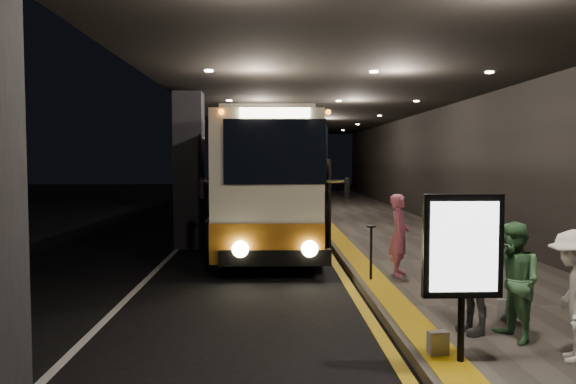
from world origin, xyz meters
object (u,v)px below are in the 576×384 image
object	(u,v)px
coach_main	(273,186)
passenger_boarding	(399,235)
info_sign	(463,249)
stanchion_post	(371,253)
coach_third	(271,167)
passenger_waiting_white	(573,296)
coach_second	(273,176)
passenger_waiting_green	(514,282)
bag_polka	(506,310)
passenger_waiting_grey	(473,274)
bag_plain	(438,343)

from	to	relation	value
coach_main	passenger_boarding	xyz separation A→B (m)	(2.53, -5.63, -0.73)
passenger_boarding	info_sign	distance (m)	4.95
stanchion_post	coach_third	bearing A→B (deg)	93.61
passenger_waiting_white	stanchion_post	xyz separation A→B (m)	(-1.57, 4.47, -0.24)
coach_second	coach_third	xyz separation A→B (m)	(-0.07, 13.62, 0.28)
passenger_waiting_green	coach_main	bearing A→B (deg)	-173.39
passenger_waiting_white	bag_polka	xyz separation A→B (m)	(-0.07, 1.67, -0.62)
passenger_boarding	passenger_waiting_green	bearing A→B (deg)	-153.95
passenger_boarding	passenger_waiting_white	size ratio (longest dim) A/B	1.07
coach_main	passenger_boarding	world-z (taller)	coach_main
passenger_waiting_grey	bag_polka	xyz separation A→B (m)	(0.72, 0.58, -0.66)
bag_polka	coach_second	bearing A→B (deg)	99.81
coach_second	passenger_waiting_white	xyz separation A→B (m)	(3.40, -20.92, -0.77)
coach_second	bag_plain	world-z (taller)	coach_second
passenger_boarding	stanchion_post	bearing A→B (deg)	141.93
passenger_waiting_white	passenger_waiting_grey	distance (m)	1.35
passenger_boarding	bag_polka	size ratio (longest dim) A/B	5.47
bag_plain	info_sign	xyz separation A→B (m)	(0.20, -0.23, 1.18)
coach_second	info_sign	xyz separation A→B (m)	(2.07, -20.93, -0.21)
coach_third	coach_main	bearing A→B (deg)	-92.59
passenger_waiting_white	info_sign	bearing A→B (deg)	-68.74
coach_third	passenger_waiting_green	size ratio (longest dim) A/B	8.44
passenger_boarding	passenger_waiting_white	distance (m)	4.98
passenger_waiting_grey	passenger_waiting_green	bearing A→B (deg)	25.04
coach_second	passenger_waiting_green	bearing A→B (deg)	-78.97
bag_plain	stanchion_post	size ratio (longest dim) A/B	0.28
passenger_boarding	bag_polka	world-z (taller)	passenger_boarding
coach_second	passenger_waiting_grey	bearing A→B (deg)	-79.92
passenger_waiting_green	coach_second	bearing A→B (deg)	177.82
passenger_waiting_green	passenger_waiting_grey	bearing A→B (deg)	-144.90
passenger_waiting_white	coach_third	bearing A→B (deg)	-153.55
coach_main	passenger_waiting_grey	xyz separation A→B (m)	(2.66, -9.44, -0.75)
passenger_waiting_grey	passenger_waiting_white	bearing A→B (deg)	14.96
coach_main	stanchion_post	size ratio (longest dim) A/B	10.87
passenger_waiting_grey	info_sign	xyz separation A→B (m)	(-0.54, -1.10, 0.52)
passenger_waiting_grey	bag_polka	world-z (taller)	passenger_waiting_grey
coach_main	bag_polka	xyz separation A→B (m)	(3.37, -8.86, -1.40)
passenger_waiting_white	bag_plain	world-z (taller)	passenger_waiting_white
bag_polka	passenger_boarding	bearing A→B (deg)	104.62
coach_second	bag_polka	distance (m)	19.58
coach_second	passenger_waiting_white	bearing A→B (deg)	-78.20
bag_plain	stanchion_post	distance (m)	4.27
coach_main	passenger_waiting_grey	distance (m)	9.83
bag_polka	stanchion_post	distance (m)	3.20
passenger_waiting_white	passenger_waiting_green	bearing A→B (deg)	-130.40
coach_main	coach_third	bearing A→B (deg)	91.72
coach_second	bag_polka	bearing A→B (deg)	-77.62
coach_second	bag_plain	bearing A→B (deg)	-82.26
coach_third	stanchion_post	world-z (taller)	coach_third
coach_second	bag_polka	world-z (taller)	coach_second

